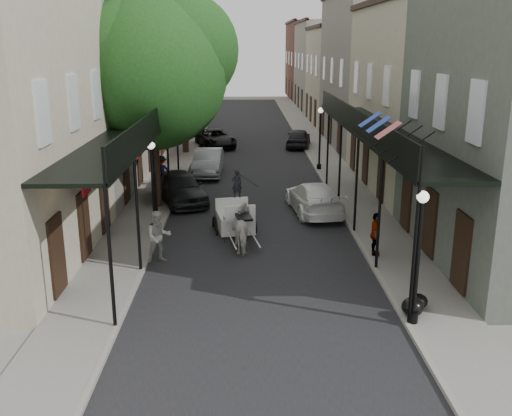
{
  "coord_description": "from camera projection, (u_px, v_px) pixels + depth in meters",
  "views": [
    {
      "loc": [
        -0.49,
        -16.02,
        7.43
      ],
      "look_at": [
        -0.05,
        4.27,
        1.6
      ],
      "focal_mm": 40.0,
      "sensor_mm": 36.0,
      "label": 1
    }
  ],
  "objects": [
    {
      "name": "road",
      "position": [
        251.0,
        164.0,
        36.67
      ],
      "size": [
        8.0,
        90.0,
        0.01
      ],
      "primitive_type": "cube",
      "color": "black",
      "rests_on": "ground"
    },
    {
      "name": "sidewalk_left",
      "position": [
        174.0,
        164.0,
        36.55
      ],
      "size": [
        2.2,
        90.0,
        0.12
      ],
      "primitive_type": "cube",
      "color": "gray",
      "rests_on": "ground"
    },
    {
      "name": "sidewalk_right",
      "position": [
        329.0,
        163.0,
        36.76
      ],
      "size": [
        2.2,
        90.0,
        0.12
      ],
      "primitive_type": "cube",
      "color": "gray",
      "rests_on": "ground"
    },
    {
      "name": "horse",
      "position": [
        244.0,
        229.0,
        21.27
      ],
      "size": [
        1.21,
        2.06,
        1.63
      ],
      "primitive_type": "imported",
      "rotation": [
        0.0,
        0.0,
        3.32
      ],
      "color": "beige",
      "rests_on": "ground"
    },
    {
      "name": "car_left_far",
      "position": [
        216.0,
        138.0,
        42.68
      ],
      "size": [
        3.63,
        5.27,
        1.34
      ],
      "primitive_type": "imported",
      "rotation": [
        0.0,
        0.0,
        0.32
      ],
      "color": "black",
      "rests_on": "ground"
    },
    {
      "name": "car_left_mid",
      "position": [
        208.0,
        162.0,
        33.56
      ],
      "size": [
        1.7,
        4.61,
        1.51
      ],
      "primitive_type": "imported",
      "rotation": [
        0.0,
        0.0,
        -0.02
      ],
      "color": "gray",
      "rests_on": "ground"
    },
    {
      "name": "car_right_near",
      "position": [
        314.0,
        198.0,
        25.97
      ],
      "size": [
        2.54,
        5.06,
        1.41
      ],
      "primitive_type": "imported",
      "rotation": [
        0.0,
        0.0,
        3.26
      ],
      "color": "white",
      "rests_on": "ground"
    },
    {
      "name": "building_row_right",
      "position": [
        358.0,
        73.0,
        45.01
      ],
      "size": [
        5.0,
        80.0,
        10.5
      ],
      "primitive_type": "cube",
      "color": "gray",
      "rests_on": "ground"
    },
    {
      "name": "ground",
      "position": [
        261.0,
        296.0,
        17.46
      ],
      "size": [
        140.0,
        140.0,
        0.0
      ],
      "primitive_type": "plane",
      "color": "gray",
      "rests_on": "ground"
    },
    {
      "name": "tree_near",
      "position": [
        160.0,
        67.0,
        25.36
      ],
      "size": [
        7.31,
        6.8,
        9.63
      ],
      "color": "#382619",
      "rests_on": "sidewalk_left"
    },
    {
      "name": "gallery_right",
      "position": [
        373.0,
        131.0,
        23.14
      ],
      "size": [
        2.2,
        18.05,
        4.88
      ],
      "color": "black",
      "rests_on": "sidewalk_right"
    },
    {
      "name": "pedestrian_sidewalk_right",
      "position": [
        375.0,
        234.0,
        20.36
      ],
      "size": [
        0.54,
        0.98,
        1.57
      ],
      "primitive_type": "imported",
      "rotation": [
        0.0,
        0.0,
        1.39
      ],
      "color": "gray",
      "rests_on": "sidewalk_right"
    },
    {
      "name": "lamppost_right_near",
      "position": [
        418.0,
        256.0,
        15.05
      ],
      "size": [
        0.32,
        0.32,
        3.71
      ],
      "color": "black",
      "rests_on": "sidewalk_right"
    },
    {
      "name": "trash_bags",
      "position": [
        415.0,
        305.0,
        16.08
      ],
      "size": [
        0.87,
        1.02,
        0.52
      ],
      "color": "black",
      "rests_on": "sidewalk_right"
    },
    {
      "name": "lamppost_right_far",
      "position": [
        320.0,
        137.0,
        34.27
      ],
      "size": [
        0.32,
        0.32,
        3.71
      ],
      "color": "black",
      "rests_on": "sidewalk_right"
    },
    {
      "name": "building_row_left",
      "position": [
        140.0,
        73.0,
        44.66
      ],
      "size": [
        5.0,
        80.0,
        10.5
      ],
      "primitive_type": "cube",
      "color": "#B6AE91",
      "rests_on": "ground"
    },
    {
      "name": "lamppost_left",
      "position": [
        153.0,
        186.0,
        22.57
      ],
      "size": [
        0.32,
        0.32,
        3.71
      ],
      "color": "black",
      "rests_on": "sidewalk_left"
    },
    {
      "name": "car_right_far",
      "position": [
        298.0,
        138.0,
        42.58
      ],
      "size": [
        2.3,
        4.38,
        1.42
      ],
      "primitive_type": "imported",
      "rotation": [
        0.0,
        0.0,
        2.99
      ],
      "color": "black",
      "rests_on": "ground"
    },
    {
      "name": "gallery_left",
      "position": [
        137.0,
        132.0,
        22.94
      ],
      "size": [
        2.2,
        18.05,
        4.88
      ],
      "color": "black",
      "rests_on": "sidewalk_left"
    },
    {
      "name": "pedestrian_sidewalk_left",
      "position": [
        162.0,
        171.0,
        30.56
      ],
      "size": [
        1.1,
        0.71,
        1.61
      ],
      "primitive_type": "imported",
      "rotation": [
        0.0,
        0.0,
        3.25
      ],
      "color": "gray",
      "rests_on": "sidewalk_left"
    },
    {
      "name": "carriage",
      "position": [
        233.0,
        204.0,
        23.6
      ],
      "size": [
        1.91,
        2.61,
        2.73
      ],
      "rotation": [
        0.0,
        0.0,
        0.18
      ],
      "color": "black",
      "rests_on": "ground"
    },
    {
      "name": "pedestrian_walking",
      "position": [
        159.0,
        237.0,
        20.01
      ],
      "size": [
        1.11,
        0.99,
        1.87
      ],
      "primitive_type": "imported",
      "rotation": [
        0.0,
        0.0,
        0.38
      ],
      "color": "#ABABA1",
      "rests_on": "ground"
    },
    {
      "name": "car_left_near",
      "position": [
        180.0,
        187.0,
        27.56
      ],
      "size": [
        3.44,
        4.98,
        1.57
      ],
      "primitive_type": "imported",
      "rotation": [
        0.0,
        0.0,
        0.38
      ],
      "color": "black",
      "rests_on": "ground"
    },
    {
      "name": "tree_far",
      "position": [
        188.0,
        69.0,
        38.99
      ],
      "size": [
        6.45,
        6.0,
        8.61
      ],
      "color": "#382619",
      "rests_on": "sidewalk_left"
    }
  ]
}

